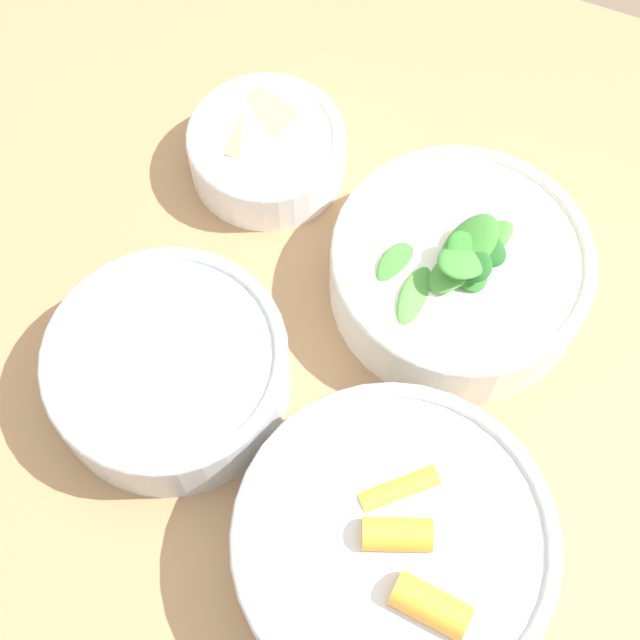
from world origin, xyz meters
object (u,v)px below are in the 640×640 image
object	(u,v)px
bowl_beans_hotdog	(169,369)
bowl_cookies	(266,148)
bowl_greens	(459,269)
bowl_carrots	(393,546)

from	to	relation	value
bowl_beans_hotdog	bowl_cookies	xyz separation A→B (m)	(0.02, -0.20, -0.00)
bowl_greens	bowl_beans_hotdog	size ratio (longest dim) A/B	1.13
bowl_carrots	bowl_beans_hotdog	bearing A→B (deg)	-15.84
bowl_greens	bowl_beans_hotdog	xyz separation A→B (m)	(0.16, 0.15, -0.01)
bowl_beans_hotdog	bowl_cookies	size ratio (longest dim) A/B	1.35
bowl_carrots	bowl_greens	xyz separation A→B (m)	(0.03, -0.20, -0.00)
bowl_greens	bowl_cookies	size ratio (longest dim) A/B	1.52
bowl_greens	bowl_cookies	xyz separation A→B (m)	(0.17, -0.05, -0.01)
bowl_beans_hotdog	bowl_cookies	bearing A→B (deg)	-84.58
bowl_cookies	bowl_beans_hotdog	bearing A→B (deg)	95.42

